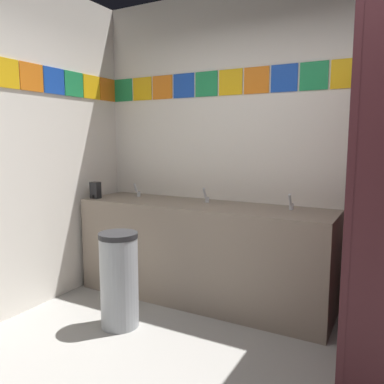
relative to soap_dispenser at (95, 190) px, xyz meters
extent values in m
cube|color=silver|center=(1.82, 0.53, 0.43)|extent=(3.90, 0.08, 2.79)
cube|color=#1E8C4C|center=(-0.01, 0.48, 1.00)|extent=(0.23, 0.01, 0.23)
cube|color=yellow|center=(0.24, 0.48, 1.00)|extent=(0.23, 0.01, 0.23)
cube|color=orange|center=(0.48, 0.48, 1.00)|extent=(0.23, 0.01, 0.23)
cube|color=#1947B7|center=(0.72, 0.48, 1.00)|extent=(0.23, 0.01, 0.23)
cube|color=#1E8C4C|center=(0.97, 0.48, 1.00)|extent=(0.23, 0.01, 0.23)
cube|color=yellow|center=(1.21, 0.48, 1.00)|extent=(0.23, 0.01, 0.23)
cube|color=orange|center=(1.46, 0.48, 1.00)|extent=(0.23, 0.01, 0.23)
cube|color=#1947B7|center=(1.70, 0.48, 1.00)|extent=(0.23, 0.01, 0.23)
cube|color=#1E8C4C|center=(1.94, 0.48, 1.00)|extent=(0.23, 0.01, 0.23)
cube|color=yellow|center=(2.19, 0.48, 1.00)|extent=(0.23, 0.01, 0.23)
cube|color=orange|center=(2.43, 0.48, 1.00)|extent=(0.23, 0.01, 0.23)
cube|color=yellow|center=(-0.12, -0.81, 1.00)|extent=(0.01, 0.23, 0.23)
cube|color=orange|center=(-0.12, -0.58, 1.00)|extent=(0.01, 0.23, 0.23)
cube|color=#1947B7|center=(-0.12, -0.34, 1.00)|extent=(0.01, 0.23, 0.23)
cube|color=#1E8C4C|center=(-0.12, -0.10, 1.00)|extent=(0.01, 0.23, 0.23)
cube|color=yellow|center=(-0.12, 0.13, 1.00)|extent=(0.01, 0.23, 0.23)
cube|color=orange|center=(-0.12, 0.37, 1.00)|extent=(0.01, 0.23, 0.23)
cube|color=gray|center=(1.07, 0.18, -0.52)|extent=(2.31, 0.61, 0.88)
cube|color=gray|center=(1.07, 0.47, -0.12)|extent=(2.31, 0.03, 0.08)
cylinder|color=silver|center=(0.30, 0.15, -0.13)|extent=(0.34, 0.34, 0.10)
cylinder|color=silver|center=(1.07, 0.15, -0.13)|extent=(0.34, 0.34, 0.10)
cylinder|color=silver|center=(1.84, 0.15, -0.13)|extent=(0.34, 0.34, 0.10)
cylinder|color=silver|center=(0.30, 0.29, -0.05)|extent=(0.04, 0.04, 0.05)
cylinder|color=silver|center=(0.30, 0.24, 0.02)|extent=(0.02, 0.06, 0.09)
cylinder|color=silver|center=(1.07, 0.29, -0.05)|extent=(0.04, 0.04, 0.05)
cylinder|color=silver|center=(1.07, 0.24, 0.02)|extent=(0.02, 0.06, 0.09)
cylinder|color=silver|center=(1.84, 0.29, -0.05)|extent=(0.04, 0.04, 0.05)
cylinder|color=silver|center=(1.84, 0.24, 0.02)|extent=(0.02, 0.06, 0.09)
cube|color=black|center=(0.00, 0.00, 0.00)|extent=(0.09, 0.07, 0.16)
cylinder|color=black|center=(0.00, -0.04, -0.06)|extent=(0.02, 0.02, 0.03)
cube|color=#471E23|center=(2.42, -0.24, 0.12)|extent=(0.04, 1.46, 2.17)
cylinder|color=silver|center=(2.44, -0.95, 0.23)|extent=(0.02, 0.02, 0.10)
cylinder|color=#999EA3|center=(0.75, -0.58, -0.61)|extent=(0.29, 0.29, 0.71)
cylinder|color=#262628|center=(0.75, -0.58, -0.24)|extent=(0.30, 0.30, 0.04)
camera|label=1|loc=(2.62, -2.84, 0.49)|focal=36.16mm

